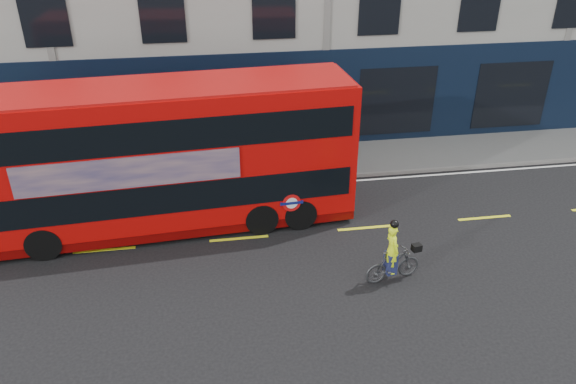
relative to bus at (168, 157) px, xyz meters
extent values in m
plane|color=black|center=(5.95, -2.73, -2.34)|extent=(120.00, 120.00, 0.00)
cube|color=slate|center=(5.95, 3.77, -2.28)|extent=(60.00, 3.00, 0.12)
cube|color=gray|center=(5.95, 2.27, -2.27)|extent=(60.00, 0.12, 0.13)
cube|color=black|center=(5.95, 5.25, -0.34)|extent=(50.00, 0.08, 4.00)
cube|color=silver|center=(5.95, 1.97, -2.33)|extent=(58.00, 0.10, 0.01)
cube|color=#C10907|center=(-0.04, 0.00, 0.14)|extent=(11.38, 3.29, 4.03)
cube|color=#600403|center=(-0.04, 0.00, -2.03)|extent=(11.37, 3.24, 0.31)
cube|color=black|center=(-0.04, 0.00, -0.75)|extent=(10.93, 3.30, 0.92)
cube|color=black|center=(-0.04, 0.00, 1.19)|extent=(10.93, 3.30, 0.92)
cube|color=#A00C0B|center=(-0.04, 0.00, 2.18)|extent=(11.15, 3.17, 0.08)
cube|color=black|center=(5.58, 0.37, -0.75)|extent=(0.19, 2.30, 0.92)
cube|color=black|center=(5.58, 0.37, 1.19)|extent=(0.19, 2.30, 0.92)
cube|color=#AA7D75|center=(-0.98, -1.37, 0.22)|extent=(6.12, 0.44, 0.92)
cylinder|color=red|center=(3.61, -1.07, -1.31)|extent=(0.57, 0.06, 0.57)
cylinder|color=white|center=(3.61, -1.07, -1.31)|extent=(0.37, 0.04, 0.37)
cube|color=#0C1459|center=(3.61, -1.08, -1.31)|extent=(0.71, 0.07, 0.09)
cylinder|color=black|center=(3.83, 0.25, -1.82)|extent=(1.19, 2.66, 1.02)
cylinder|color=black|center=(2.61, 0.17, -1.82)|extent=(1.19, 2.66, 1.02)
cylinder|color=black|center=(-3.71, -0.24, -1.82)|extent=(1.19, 2.66, 1.02)
imported|color=#3F4144|center=(5.93, -3.90, -1.85)|extent=(1.67, 0.75, 0.97)
imported|color=#D4F015|center=(5.84, -3.92, -1.32)|extent=(0.43, 0.57, 1.42)
cube|color=black|center=(6.60, -3.78, -1.44)|extent=(0.28, 0.24, 0.20)
cube|color=#1D234F|center=(5.84, -3.92, -1.76)|extent=(0.32, 0.38, 0.62)
sphere|color=black|center=(5.84, -3.92, -0.53)|extent=(0.23, 0.23, 0.23)
camera|label=1|loc=(1.22, -15.69, 7.12)|focal=35.00mm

